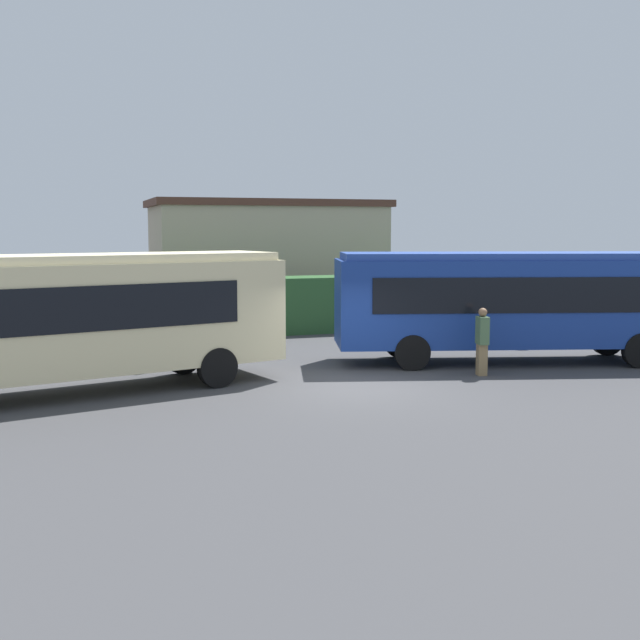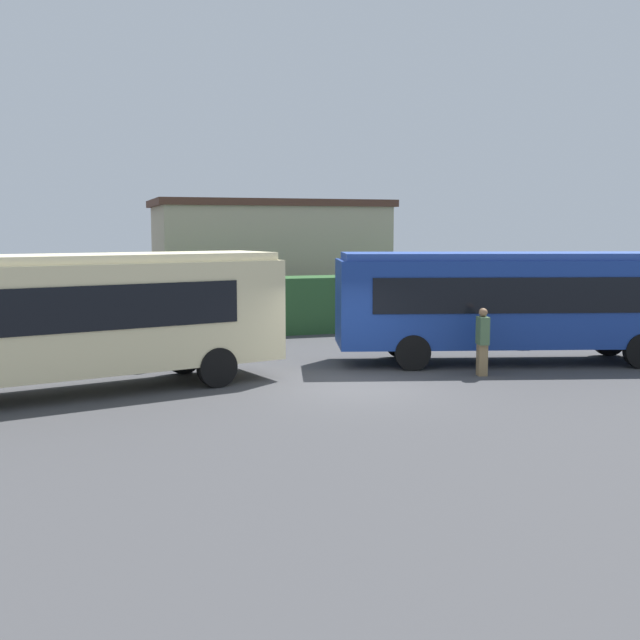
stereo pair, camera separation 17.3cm
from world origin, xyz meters
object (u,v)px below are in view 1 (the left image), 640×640
object	(u,v)px
bus_blue	(517,299)
person_center	(482,340)
person_left	(160,333)
person_right	(530,321)
bus_cream	(77,315)

from	to	relation	value
bus_blue	person_center	distance (m)	2.66
person_center	person_left	bearing A→B (deg)	167.24
bus_blue	person_right	world-z (taller)	bus_blue
person_left	bus_cream	bearing A→B (deg)	-162.04
person_right	bus_blue	bearing A→B (deg)	-15.73
bus_blue	person_right	size ratio (longest dim) A/B	6.57
person_left	person_right	bearing A→B (deg)	-32.38
person_center	bus_cream	bearing A→B (deg)	-172.72
person_center	person_right	bearing A→B (deg)	56.60
person_left	person_center	size ratio (longest dim) A/B	1.04
person_left	person_right	xyz separation A→B (m)	(12.21, 0.31, -0.14)
bus_blue	person_left	size ratio (longest dim) A/B	5.72
bus_cream	bus_blue	world-z (taller)	bus_cream
bus_cream	person_right	xyz separation A→B (m)	(14.47, 3.17, -1.04)
bus_blue	person_right	bearing A→B (deg)	64.48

